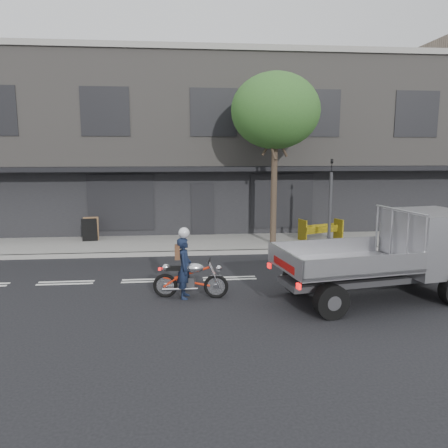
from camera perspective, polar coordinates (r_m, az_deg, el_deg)
ground at (r=13.24m, az=0.73°, el=-7.12°), size 80.00×80.00×0.00m
sidewalk at (r=17.76m, az=-0.91°, el=-2.55°), size 32.00×3.20×0.15m
kerb at (r=16.20m, az=-0.46°, el=-3.73°), size 32.00×0.20×0.15m
building_main at (r=23.95m, az=-2.22°, el=10.02°), size 26.00×10.00×8.00m
street_tree at (r=17.25m, az=6.72°, el=14.40°), size 3.40×3.40×6.74m
traffic_light_pole at (r=17.04m, az=13.68°, el=2.04°), size 0.12×0.12×3.50m
motorcycle at (r=11.47m, az=-4.40°, el=-7.06°), size 1.97×0.57×1.02m
rider at (r=11.40m, az=-5.18°, el=-5.74°), size 0.46×0.63×1.60m
flatbed_ute at (r=12.45m, az=23.71°, el=-2.65°), size 5.33×2.83×2.35m
construction_barrier at (r=18.15m, az=12.73°, el=-0.82°), size 1.75×1.19×0.91m
sandwich_board at (r=18.50m, az=-17.15°, el=-0.74°), size 0.65×0.47×0.96m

